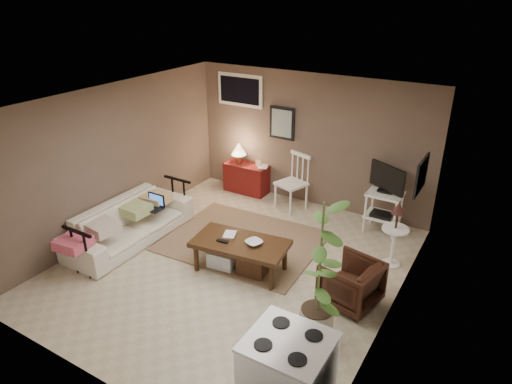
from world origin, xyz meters
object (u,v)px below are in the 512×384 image
Objects in this scene: armchair at (351,281)px; sofa at (129,217)px; stove at (287,381)px; coffee_table at (240,253)px; spindle_chair at (292,184)px; tv_stand at (385,197)px; potted_plant at (320,267)px; side_table at (396,227)px; red_console at (246,175)px.

sofa is at bearing -73.68° from armchair.
stove is (0.10, -1.95, 0.14)m from armchair.
spindle_chair reaches higher than coffee_table.
coffee_table is 1.97m from sofa.
armchair is (1.60, 0.11, 0.05)m from coffee_table.
potted_plant reaches higher than tv_stand.
armchair is at bearing 92.87° from stove.
armchair is (-0.22, -1.15, -0.29)m from side_table.
stove is (3.65, -1.66, 0.06)m from sofa.
side_table is at bearing -178.99° from armchair.
spindle_chair is 0.88× the size of tv_stand.
potted_plant is (1.47, -0.66, 0.65)m from coffee_table.
side_table is at bearing 79.72° from potted_plant.
side_table is 1.20m from armchair.
spindle_chair is at bearing 116.26° from stove.
side_table is (1.82, 1.25, 0.35)m from coffee_table.
coffee_table is 2.10× the size of armchair.
red_console is 0.98× the size of side_table.
sofa is at bearing -174.62° from coffee_table.
tv_stand reaches higher than coffee_table.
coffee_table is 1.37× the size of spindle_chair.
coffee_table is at bearing -84.62° from sofa.
potted_plant reaches higher than coffee_table.
armchair is at bearing 80.24° from potted_plant.
stove is (0.31, -4.01, -0.14)m from tv_stand.
potted_plant is (2.85, -3.02, 0.59)m from red_console.
red_console reaches higher than coffee_table.
red_console is at bearing 170.14° from spindle_chair.
tv_stand is at bearing 94.43° from stove.
sofa is 4.01m from stove.
spindle_chair is 1.68m from tv_stand.
side_table is (3.20, -1.11, 0.28)m from red_console.
stove reaches higher than sofa.
potted_plant is at bearing 1.89° from armchair.
red_console is 1.04× the size of stove.
spindle_chair is at bearing 121.78° from potted_plant.
side_table is at bearing -23.61° from spindle_chair.
armchair is 0.70× the size of stove.
sofa is 3.50m from potted_plant.
stove is (3.08, -4.21, 0.13)m from red_console.
stove is at bearing -79.09° from potted_plant.
sofa is (-1.95, -0.18, 0.14)m from coffee_table.
red_console is at bearing 175.93° from tv_stand.
stove is at bearing -47.27° from coffee_table.
potted_plant reaches higher than sofa.
coffee_table is 1.61m from armchair.
tv_stand is at bearing 57.27° from coffee_table.
armchair is 0.38× the size of potted_plant.
stove is at bearing -114.42° from sofa.
spindle_chair is at bearing -9.86° from red_console.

